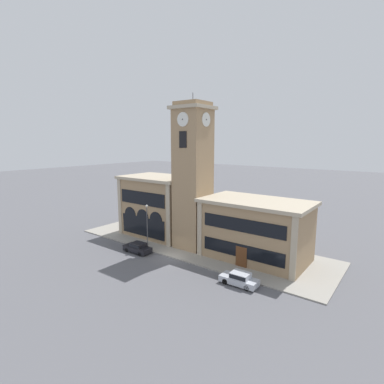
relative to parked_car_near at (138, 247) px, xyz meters
name	(u,v)px	position (x,y,z in m)	size (l,w,h in m)	color
ground_plane	(170,258)	(4.97, 1.27, -0.74)	(300.00, 300.00, 0.00)	#56565B
sidewalk_kerb	(197,245)	(4.97, 7.51, -0.66)	(39.85, 12.47, 0.15)	gray
clock_tower	(193,177)	(4.97, 6.39, 9.78)	(5.06, 5.06, 22.14)	#9E7F5B
town_hall_left_wing	(159,206)	(-3.26, 7.94, 4.25)	(12.20, 8.23, 9.91)	#9E7F5B
town_hall_right_wing	(255,229)	(14.17, 7.95, 3.30)	(14.14, 8.23, 8.01)	#9E7F5B
parked_car_near	(138,247)	(0.00, 0.00, 0.00)	(4.22, 1.87, 1.42)	black
parked_car_mid	(240,278)	(16.19, 0.00, 0.02)	(4.24, 1.87, 1.45)	#B2B7C1
street_lamp	(147,220)	(0.17, 1.81, 3.59)	(0.36, 0.36, 6.47)	#4C4C51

